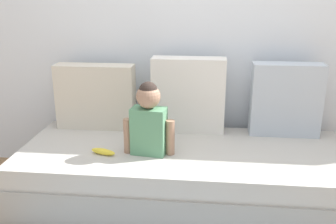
# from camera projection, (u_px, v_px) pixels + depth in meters

# --- Properties ---
(ground_plane) EXTENTS (12.00, 12.00, 0.00)m
(ground_plane) POSITION_uv_depth(u_px,v_px,m) (184.00, 200.00, 2.59)
(ground_plane) COLOR #93704C
(back_wall) EXTENTS (5.42, 0.10, 2.28)m
(back_wall) POSITION_uv_depth(u_px,v_px,m) (191.00, 24.00, 2.78)
(back_wall) COLOR silver
(back_wall) RESTS_ON ground
(couch) EXTENTS (2.22, 0.89, 0.39)m
(couch) POSITION_uv_depth(u_px,v_px,m) (184.00, 175.00, 2.53)
(couch) COLOR #9C978F
(couch) RESTS_ON ground
(throw_pillow_left) EXTENTS (0.58, 0.16, 0.48)m
(throw_pillow_left) POSITION_uv_depth(u_px,v_px,m) (96.00, 97.00, 2.79)
(throw_pillow_left) COLOR beige
(throw_pillow_left) RESTS_ON couch
(throw_pillow_center) EXTENTS (0.53, 0.16, 0.54)m
(throw_pillow_center) POSITION_uv_depth(u_px,v_px,m) (188.00, 95.00, 2.71)
(throw_pillow_center) COLOR silver
(throw_pillow_center) RESTS_ON couch
(throw_pillow_right) EXTENTS (0.48, 0.16, 0.52)m
(throw_pillow_right) POSITION_uv_depth(u_px,v_px,m) (286.00, 100.00, 2.64)
(throw_pillow_right) COLOR #B2BCC6
(throw_pillow_right) RESTS_ON couch
(toddler) EXTENTS (0.33, 0.15, 0.47)m
(toddler) POSITION_uv_depth(u_px,v_px,m) (149.00, 119.00, 2.33)
(toddler) COLOR #568E66
(toddler) RESTS_ON couch
(banana) EXTENTS (0.18, 0.09, 0.04)m
(banana) POSITION_uv_depth(u_px,v_px,m) (103.00, 152.00, 2.37)
(banana) COLOR yellow
(banana) RESTS_ON couch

